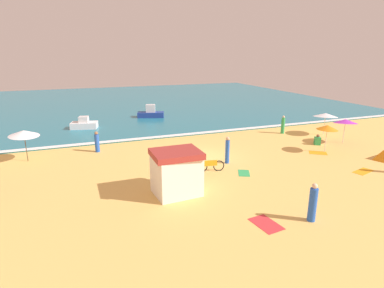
{
  "coord_description": "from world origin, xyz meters",
  "views": [
    {
      "loc": [
        -8.48,
        -19.76,
        7.26
      ],
      "look_at": [
        -0.6,
        0.9,
        0.8
      ],
      "focal_mm": 29.29,
      "sensor_mm": 36.0,
      "label": 1
    }
  ],
  "objects": [
    {
      "name": "beach_umbrella_1",
      "position": [
        9.05,
        -2.15,
        1.91
      ],
      "size": [
        1.58,
        1.57,
        2.11
      ],
      "color": "silver",
      "rests_on": "ground_plane"
    },
    {
      "name": "beach_towel_4",
      "position": [
        8.41,
        -2.18,
        0.01
      ],
      "size": [
        1.52,
        1.43,
        0.01
      ],
      "color": "orange",
      "rests_on": "ground_plane"
    },
    {
      "name": "small_boat_0",
      "position": [
        -0.23,
        15.18,
        0.57
      ],
      "size": [
        3.19,
        2.06,
        1.46
      ],
      "color": "navy",
      "rests_on": "ocean_water"
    },
    {
      "name": "beachgoer_5",
      "position": [
        -7.09,
        4.05,
        0.75
      ],
      "size": [
        0.46,
        0.46,
        1.59
      ],
      "color": "blue",
      "rests_on": "ground_plane"
    },
    {
      "name": "beach_umbrella_0",
      "position": [
        -11.82,
        3.58,
        2.01
      ],
      "size": [
        2.8,
        2.8,
        2.28
      ],
      "color": "#4C3823",
      "rests_on": "ground_plane"
    },
    {
      "name": "beach_towel_0",
      "position": [
        8.34,
        -6.26,
        0.01
      ],
      "size": [
        1.61,
        1.05,
        0.01
      ],
      "color": "orange",
      "rests_on": "ground_plane"
    },
    {
      "name": "beach_umbrella_3",
      "position": [
        12.76,
        1.98,
        1.85
      ],
      "size": [
        3.05,
        3.05,
        2.11
      ],
      "color": "silver",
      "rests_on": "ground_plane"
    },
    {
      "name": "beach_towel_1",
      "position": [
        -1.06,
        -9.48,
        0.01
      ],
      "size": [
        1.11,
        1.57,
        0.01
      ],
      "color": "red",
      "rests_on": "ground_plane"
    },
    {
      "name": "beach_towel_2",
      "position": [
        -2.7,
        -0.87,
        0.01
      ],
      "size": [
        1.25,
        1.5,
        0.01
      ],
      "color": "white",
      "rests_on": "ground_plane"
    },
    {
      "name": "beachgoer_0",
      "position": [
        1.0,
        -9.94,
        0.85
      ],
      "size": [
        0.37,
        0.37,
        1.8
      ],
      "color": "blue",
      "rests_on": "ground_plane"
    },
    {
      "name": "beachgoer_4",
      "position": [
        9.56,
        3.77,
        0.79
      ],
      "size": [
        0.46,
        0.46,
        1.68
      ],
      "color": "green",
      "rests_on": "ground_plane"
    },
    {
      "name": "beachgoer_2",
      "position": [
        0.96,
        -1.74,
        0.92
      ],
      "size": [
        0.34,
        0.34,
        1.86
      ],
      "color": "blue",
      "rests_on": "ground_plane"
    },
    {
      "name": "ground_plane",
      "position": [
        0.0,
        0.0,
        0.0
      ],
      "size": [
        60.0,
        60.0,
        0.0
      ],
      "primitive_type": "plane",
      "color": "#EDBC60"
    },
    {
      "name": "beachgoer_3",
      "position": [
        9.93,
        -0.38,
        0.36
      ],
      "size": [
        0.63,
        0.63,
        0.87
      ],
      "color": "green",
      "rests_on": "ground_plane"
    },
    {
      "name": "wave_breaker_foam",
      "position": [
        0.0,
        6.3,
        0.1
      ],
      "size": [
        57.0,
        0.7,
        0.01
      ],
      "primitive_type": "cube",
      "color": "white",
      "rests_on": "ocean_water"
    },
    {
      "name": "beach_towel_3",
      "position": [
        1.1,
        -3.8,
        0.01
      ],
      "size": [
        1.13,
        1.36,
        0.01
      ],
      "color": "green",
      "rests_on": "ground_plane"
    },
    {
      "name": "beach_umbrella_2",
      "position": [
        12.3,
        -0.74,
        1.85
      ],
      "size": [
        2.64,
        2.65,
        2.13
      ],
      "color": "silver",
      "rests_on": "ground_plane"
    },
    {
      "name": "lifeguard_cabana",
      "position": [
        -3.76,
        -5.09,
        1.22
      ],
      "size": [
        2.49,
        2.09,
        2.39
      ],
      "color": "white",
      "rests_on": "ground_plane"
    },
    {
      "name": "parked_bicycle",
      "position": [
        -0.74,
        -2.75,
        0.38
      ],
      "size": [
        1.8,
        0.38,
        0.76
      ],
      "color": "black",
      "rests_on": "ground_plane"
    },
    {
      "name": "small_boat_1",
      "position": [
        -7.67,
        12.08,
        0.5
      ],
      "size": [
        2.72,
        1.9,
        1.19
      ],
      "color": "white",
      "rests_on": "ocean_water"
    },
    {
      "name": "ocean_water",
      "position": [
        0.0,
        28.0,
        0.05
      ],
      "size": [
        60.0,
        44.0,
        0.1
      ],
      "primitive_type": "cube",
      "color": "teal",
      "rests_on": "ground_plane"
    }
  ]
}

